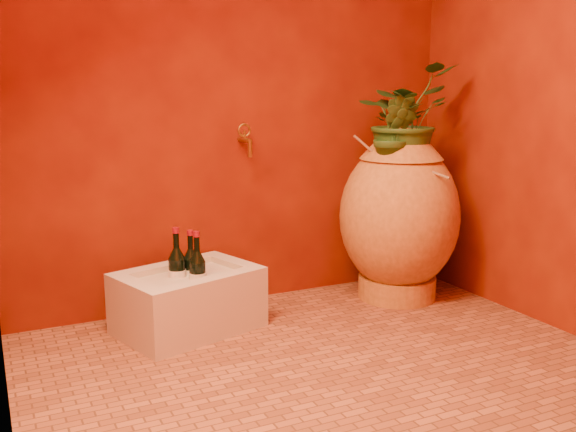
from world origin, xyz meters
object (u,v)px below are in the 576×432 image
stone_basin (188,302)px  wine_bottle_b (177,273)px  wine_bottle_a (198,276)px  amphora (399,215)px  wall_tap (246,139)px  wine_bottle_c (191,272)px

stone_basin → wine_bottle_b: (-0.04, 0.02, 0.15)m
stone_basin → wine_bottle_b: wine_bottle_b is taller
wine_bottle_b → wine_bottle_a: bearing=-45.6°
amphora → wine_bottle_b: (-1.27, 0.05, -0.18)m
stone_basin → wine_bottle_a: wine_bottle_a is taller
stone_basin → wine_bottle_a: size_ratio=2.22×
wine_bottle_a → wine_bottle_b: (-0.08, 0.08, 0.00)m
stone_basin → wall_tap: wall_tap is taller
amphora → wine_bottle_c: 1.21m
wall_tap → wine_bottle_a: bearing=-142.0°
amphora → wine_bottle_c: size_ratio=2.94×
wine_bottle_b → wine_bottle_c: wine_bottle_b is taller
amphora → wine_bottle_a: 1.20m
wine_bottle_a → wine_bottle_b: wine_bottle_b is taller
amphora → stone_basin: bearing=178.8°
stone_basin → wine_bottle_b: bearing=155.8°
amphora → stone_basin: (-1.22, 0.03, -0.33)m
wine_bottle_a → wall_tap: size_ratio=1.97×
wine_bottle_b → wall_tap: (0.45, 0.22, 0.62)m
wine_bottle_c → wall_tap: (0.38, 0.20, 0.63)m
wine_bottle_c → wine_bottle_b: bearing=-165.8°
amphora → stone_basin: 1.27m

